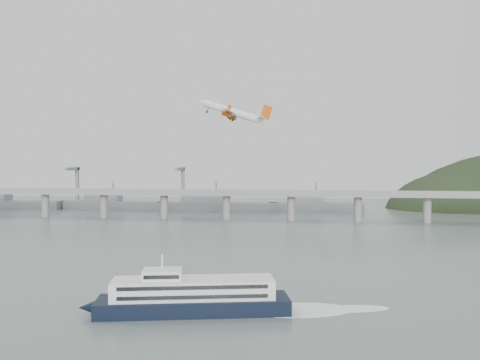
# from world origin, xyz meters

# --- Properties ---
(ground) EXTENTS (900.00, 900.00, 0.00)m
(ground) POSITION_xyz_m (0.00, 0.00, 0.00)
(ground) COLOR #586563
(ground) RESTS_ON ground
(bridge) EXTENTS (800.00, 22.00, 23.90)m
(bridge) POSITION_xyz_m (-1.15, 200.00, 17.65)
(bridge) COLOR gray
(bridge) RESTS_ON ground
(distant_fleet) EXTENTS (453.00, 60.90, 40.00)m
(distant_fleet) POSITION_xyz_m (-155.36, 265.08, 6.22)
(distant_fleet) COLOR slate
(distant_fleet) RESTS_ON ground
(ferry) EXTENTS (92.50, 30.81, 17.62)m
(ferry) POSITION_xyz_m (-0.87, -42.72, 4.78)
(ferry) COLOR black
(ferry) RESTS_ON ground
(airliner) EXTENTS (43.39, 39.31, 16.39)m
(airliner) POSITION_xyz_m (-8.71, 92.77, 72.54)
(airliner) COLOR white
(airliner) RESTS_ON ground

